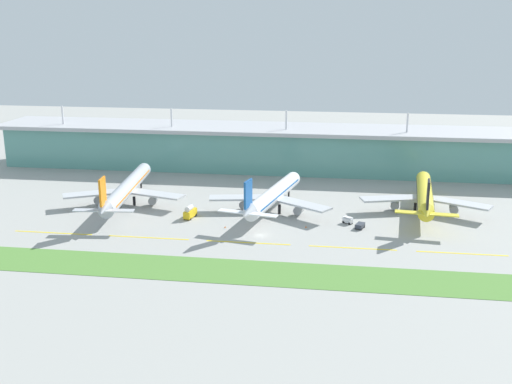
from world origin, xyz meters
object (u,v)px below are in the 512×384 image
(airliner_middle, at_px, (273,196))
(pushback_tug, at_px, (360,225))
(fuel_truck, at_px, (190,212))
(airliner_near, at_px, (126,189))
(baggage_cart, at_px, (348,220))
(safety_cone_left_wingtip, at_px, (225,227))
(safety_cone_nose_front, at_px, (306,227))
(airliner_far, at_px, (425,195))

(airliner_middle, xyz_separation_m, pushback_tug, (32.69, -15.03, -5.35))
(pushback_tug, bearing_deg, fuel_truck, 177.21)
(airliner_near, xyz_separation_m, fuel_truck, (29.09, -13.48, -4.20))
(baggage_cart, relative_size, fuel_truck, 0.53)
(pushback_tug, height_order, safety_cone_left_wingtip, pushback_tug)
(airliner_middle, xyz_separation_m, fuel_truck, (-29.46, -12.00, -4.18))
(baggage_cart, xyz_separation_m, safety_cone_left_wingtip, (-42.90, -10.94, -0.91))
(airliner_middle, xyz_separation_m, safety_cone_left_wingtip, (-14.45, -21.14, -6.10))
(airliner_near, height_order, baggage_cart, airliner_near)
(safety_cone_nose_front, bearing_deg, fuel_truck, 173.70)
(fuel_truck, height_order, safety_cone_nose_front, fuel_truck)
(airliner_middle, bearing_deg, airliner_near, 178.55)
(airliner_middle, distance_m, baggage_cart, 30.67)
(airliner_far, relative_size, pushback_tug, 12.52)
(fuel_truck, bearing_deg, safety_cone_nose_front, -6.30)
(airliner_middle, bearing_deg, fuel_truck, -157.84)
(airliner_near, xyz_separation_m, airliner_far, (115.86, 7.03, -0.01))
(baggage_cart, bearing_deg, airliner_near, 172.35)
(safety_cone_left_wingtip, bearing_deg, fuel_truck, 148.67)
(airliner_near, relative_size, airliner_far, 1.17)
(fuel_truck, xyz_separation_m, pushback_tug, (62.15, -3.03, -1.16))
(fuel_truck, height_order, pushback_tug, fuel_truck)
(airliner_far, distance_m, safety_cone_left_wingtip, 77.88)
(airliner_middle, xyz_separation_m, safety_cone_nose_front, (13.84, -16.78, -6.10))
(airliner_far, xyz_separation_m, baggage_cart, (-28.85, -18.71, -5.18))
(safety_cone_left_wingtip, bearing_deg, airliner_far, 22.45)
(safety_cone_left_wingtip, bearing_deg, airliner_near, 152.85)
(baggage_cart, relative_size, pushback_tug, 0.80)
(airliner_near, bearing_deg, airliner_far, 3.47)
(airliner_near, xyz_separation_m, safety_cone_left_wingtip, (44.10, -22.62, -6.11))
(airliner_near, bearing_deg, pushback_tug, -10.26)
(airliner_far, bearing_deg, airliner_middle, -171.55)
(airliner_near, height_order, safety_cone_left_wingtip, airliner_near)
(baggage_cart, xyz_separation_m, pushback_tug, (4.24, -4.83, -0.16))
(baggage_cart, relative_size, safety_cone_nose_front, 5.68)
(airliner_near, bearing_deg, safety_cone_nose_front, -14.16)
(pushback_tug, bearing_deg, safety_cone_nose_front, -174.68)
(airliner_middle, height_order, fuel_truck, airliner_middle)
(baggage_cart, bearing_deg, airliner_far, 32.96)
(airliner_middle, distance_m, fuel_truck, 32.08)
(baggage_cart, height_order, safety_cone_nose_front, baggage_cart)
(fuel_truck, xyz_separation_m, safety_cone_left_wingtip, (15.01, -9.14, -1.91))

